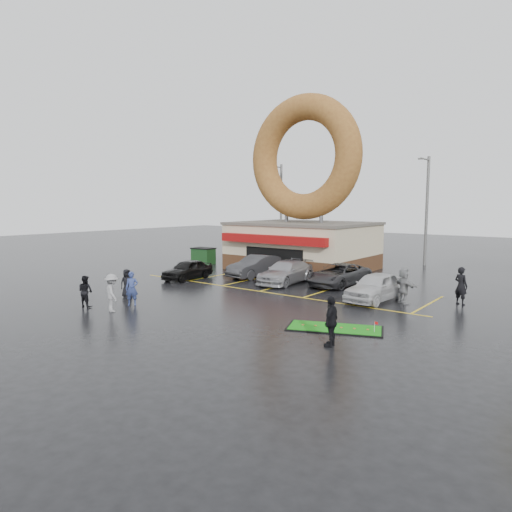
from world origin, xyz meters
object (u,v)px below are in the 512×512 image
Objects in this scene: dumpster at (203,256)px; person_cameraman at (331,321)px; car_silver at (286,272)px; car_grey at (339,275)px; person_blue at (132,288)px; streetlight_mid at (426,208)px; car_white at (376,287)px; streetlight_left at (281,207)px; donut_shop at (303,212)px; car_dgrey at (257,266)px; car_black at (187,270)px; putting_green at (335,328)px.

person_cameraman is at bearing -38.41° from dumpster.
car_silver is at bearing -147.60° from person_cameraman.
person_blue reaches higher than car_grey.
car_grey is (-1.20, -12.92, -4.09)m from streetlight_mid.
person_cameraman reaches higher than dumpster.
car_white is 12.75m from person_blue.
streetlight_mid is (14.00, 1.00, 0.00)m from streetlight_left.
dumpster is (-15.32, -10.67, -4.13)m from streetlight_mid.
car_dgrey is (-0.31, -5.51, -3.69)m from donut_shop.
car_dgrey is 2.62× the size of dumpster.
car_dgrey is at bearing -23.18° from dumpster.
car_silver is (2.64, -6.27, -3.74)m from donut_shop.
dumpster is at bearing 123.30° from car_black.
dumpster is (-17.79, 5.11, -0.10)m from car_white.
person_cameraman is 0.43× the size of putting_green.
person_cameraman is at bearing -28.76° from car_black.
car_grey is (9.28, 4.23, 0.02)m from car_black.
dumpster is (-14.13, 2.25, -0.04)m from car_grey.
streetlight_mid is at bearing 30.86° from dumpster.
donut_shop is 7.81× the size of person_blue.
car_black is 2.14× the size of person_cameraman.
streetlight_left reaches higher than dumpster.
streetlight_left is at bearing 141.69° from car_grey.
streetlight_left is at bearing 142.83° from car_white.
person_cameraman reaches higher than putting_green.
person_blue is at bearing -132.57° from car_white.
streetlight_mid is 1.82× the size of car_grey.
streetlight_mid is 2.11× the size of putting_green.
streetlight_mid is at bearing 69.26° from car_silver.
donut_shop is at bearing 145.13° from car_white.
car_grey reaches higher than putting_green.
streetlight_mid reaches higher than putting_green.
car_silver is 10.52m from person_blue.
dumpster is (-10.97, 3.55, -0.08)m from car_silver.
car_silver is 2.78× the size of dumpster.
person_blue is 0.94× the size of person_cameraman.
streetlight_mid is 22.80m from putting_green.
car_black reaches higher than putting_green.
donut_shop reaches higher than person_cameraman.
donut_shop is at bearing 65.81° from car_black.
car_dgrey reaches higher than car_grey.
car_grey is 14.30m from dumpster.
car_white is 2.56× the size of person_blue.
person_blue reaches higher than dumpster.
person_cameraman reaches higher than car_white.
car_dgrey is at bearing 45.80° from car_black.
car_grey is (6.11, 0.54, -0.09)m from car_dgrey.
car_white is at bearing 98.44° from putting_green.
streetlight_mid reaches higher than dumpster.
dumpster is 21.91m from putting_green.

